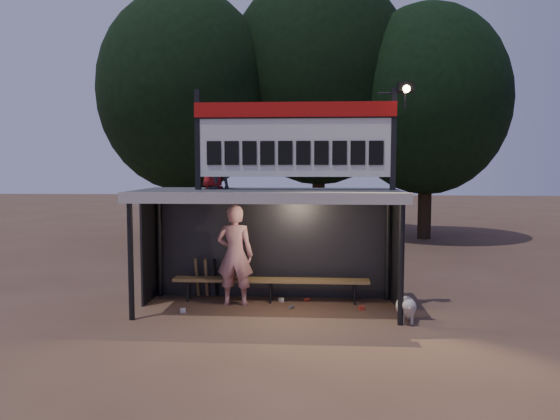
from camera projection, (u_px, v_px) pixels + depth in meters
The scene contains 13 objects.
ground at pixel (268, 309), 10.60m from camera, with size 80.00×80.00×0.00m, color brown.
player at pixel (235, 255), 10.85m from camera, with size 0.73×0.48×2.01m, color silver.
child_a at pixel (215, 159), 10.79m from camera, with size 0.57×0.44×1.17m, color slate.
child_b at pixel (213, 161), 10.83m from camera, with size 0.54×0.35×1.10m, color #AB1A1B.
dugout_shelter at pixel (269, 213), 10.69m from camera, with size 5.10×2.08×2.32m.
scoreboard_assembly at pixel (297, 137), 10.28m from camera, with size 4.10×0.27×1.99m.
bench at pixel (271, 281), 11.11m from camera, with size 4.00×0.35×0.48m.
tree_left at pixel (185, 92), 20.35m from camera, with size 6.46×6.46×9.27m.
tree_mid at pixel (319, 79), 21.45m from camera, with size 7.22×7.22×10.36m.
tree_right at pixel (427, 100), 20.27m from camera, with size 6.08×6.08×8.72m.
dog at pixel (406, 307), 9.70m from camera, with size 0.36×0.81×0.49m.
bats at pixel (211, 278), 11.47m from camera, with size 0.68×0.35×0.84m.
litter at pixel (285, 305), 10.75m from camera, with size 3.51×1.12×0.08m.
Camera 1 is at (0.93, -10.36, 2.80)m, focal length 35.00 mm.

